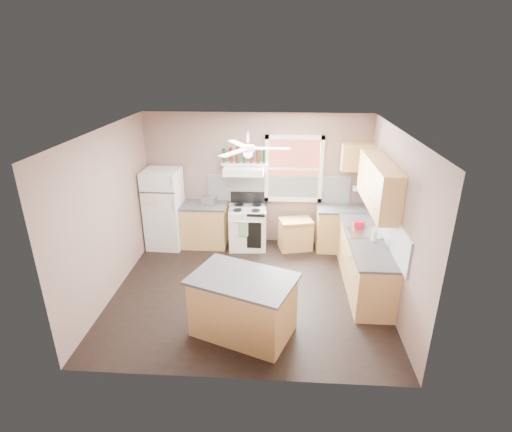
# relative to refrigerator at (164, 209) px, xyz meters

# --- Properties ---
(floor) EXTENTS (4.50, 4.50, 0.00)m
(floor) POSITION_rel_refrigerator_xyz_m (1.85, -1.62, -0.81)
(floor) COLOR black
(floor) RESTS_ON ground
(ceiling) EXTENTS (4.50, 4.50, 0.00)m
(ceiling) POSITION_rel_refrigerator_xyz_m (1.85, -1.62, 1.89)
(ceiling) COLOR white
(ceiling) RESTS_ON ground
(wall_back) EXTENTS (4.50, 0.05, 2.70)m
(wall_back) POSITION_rel_refrigerator_xyz_m (1.85, 0.41, 0.54)
(wall_back) COLOR #7D6257
(wall_back) RESTS_ON ground
(wall_right) EXTENTS (0.05, 4.00, 2.70)m
(wall_right) POSITION_rel_refrigerator_xyz_m (4.13, -1.62, 0.54)
(wall_right) COLOR #7D6257
(wall_right) RESTS_ON ground
(wall_left) EXTENTS (0.05, 4.00, 2.70)m
(wall_left) POSITION_rel_refrigerator_xyz_m (-0.42, -1.62, 0.54)
(wall_left) COLOR #7D6257
(wall_left) RESTS_ON ground
(backsplash_back) EXTENTS (2.90, 0.03, 0.55)m
(backsplash_back) POSITION_rel_refrigerator_xyz_m (2.30, 0.37, 0.36)
(backsplash_back) COLOR white
(backsplash_back) RESTS_ON wall_back
(backsplash_right) EXTENTS (0.03, 2.60, 0.55)m
(backsplash_right) POSITION_rel_refrigerator_xyz_m (4.09, -1.32, 0.36)
(backsplash_right) COLOR white
(backsplash_right) RESTS_ON wall_right
(window_view) EXTENTS (1.00, 0.02, 1.20)m
(window_view) POSITION_rel_refrigerator_xyz_m (2.60, 0.37, 0.79)
(window_view) COLOR maroon
(window_view) RESTS_ON wall_back
(window_frame) EXTENTS (1.16, 0.07, 1.36)m
(window_frame) POSITION_rel_refrigerator_xyz_m (2.60, 0.34, 0.79)
(window_frame) COLOR white
(window_frame) RESTS_ON wall_back
(refrigerator) EXTENTS (0.72, 0.70, 1.63)m
(refrigerator) POSITION_rel_refrigerator_xyz_m (0.00, 0.00, 0.00)
(refrigerator) COLOR white
(refrigerator) RESTS_ON floor
(base_cabinet_left) EXTENTS (0.90, 0.60, 0.86)m
(base_cabinet_left) POSITION_rel_refrigerator_xyz_m (0.79, 0.08, -0.38)
(base_cabinet_left) COLOR tan
(base_cabinet_left) RESTS_ON floor
(counter_left) EXTENTS (0.92, 0.62, 0.04)m
(counter_left) POSITION_rel_refrigerator_xyz_m (0.79, 0.08, 0.07)
(counter_left) COLOR #3D3C3F
(counter_left) RESTS_ON base_cabinet_left
(toaster) EXTENTS (0.32, 0.24, 0.18)m
(toaster) POSITION_rel_refrigerator_xyz_m (0.92, 0.06, 0.18)
(toaster) COLOR silver
(toaster) RESTS_ON counter_left
(stove) EXTENTS (0.78, 0.69, 0.86)m
(stove) POSITION_rel_refrigerator_xyz_m (1.69, 0.05, -0.38)
(stove) COLOR white
(stove) RESTS_ON floor
(range_hood) EXTENTS (0.78, 0.50, 0.14)m
(range_hood) POSITION_rel_refrigerator_xyz_m (1.62, 0.13, 0.81)
(range_hood) COLOR white
(range_hood) RESTS_ON wall_back
(bottle_shelf) EXTENTS (0.90, 0.26, 0.03)m
(bottle_shelf) POSITION_rel_refrigerator_xyz_m (1.62, 0.25, 0.91)
(bottle_shelf) COLOR white
(bottle_shelf) RESTS_ON range_hood
(cart) EXTENTS (0.72, 0.57, 0.64)m
(cart) POSITION_rel_refrigerator_xyz_m (2.68, 0.02, -0.50)
(cart) COLOR tan
(cart) RESTS_ON floor
(base_cabinet_corner) EXTENTS (1.00, 0.60, 0.86)m
(base_cabinet_corner) POSITION_rel_refrigerator_xyz_m (3.60, 0.08, -0.38)
(base_cabinet_corner) COLOR tan
(base_cabinet_corner) RESTS_ON floor
(base_cabinet_right) EXTENTS (0.60, 2.20, 0.86)m
(base_cabinet_right) POSITION_rel_refrigerator_xyz_m (3.80, -1.32, -0.38)
(base_cabinet_right) COLOR tan
(base_cabinet_right) RESTS_ON floor
(counter_corner) EXTENTS (1.02, 0.62, 0.04)m
(counter_corner) POSITION_rel_refrigerator_xyz_m (3.60, 0.08, 0.07)
(counter_corner) COLOR #3D3C3F
(counter_corner) RESTS_ON base_cabinet_corner
(counter_right) EXTENTS (0.62, 2.22, 0.04)m
(counter_right) POSITION_rel_refrigerator_xyz_m (3.79, -1.32, 0.07)
(counter_right) COLOR #3D3C3F
(counter_right) RESTS_ON base_cabinet_right
(sink) EXTENTS (0.55, 0.45, 0.03)m
(sink) POSITION_rel_refrigerator_xyz_m (3.79, -1.12, 0.08)
(sink) COLOR silver
(sink) RESTS_ON counter_right
(faucet) EXTENTS (0.03, 0.03, 0.14)m
(faucet) POSITION_rel_refrigerator_xyz_m (3.95, -1.12, 0.16)
(faucet) COLOR silver
(faucet) RESTS_ON sink
(upper_cabinet_right) EXTENTS (0.33, 1.80, 0.76)m
(upper_cabinet_right) POSITION_rel_refrigerator_xyz_m (3.93, -1.12, 0.97)
(upper_cabinet_right) COLOR tan
(upper_cabinet_right) RESTS_ON wall_right
(upper_cabinet_corner) EXTENTS (0.60, 0.33, 0.52)m
(upper_cabinet_corner) POSITION_rel_refrigerator_xyz_m (3.80, 0.21, 1.09)
(upper_cabinet_corner) COLOR tan
(upper_cabinet_corner) RESTS_ON wall_back
(paper_towel) EXTENTS (0.26, 0.12, 0.12)m
(paper_towel) POSITION_rel_refrigerator_xyz_m (3.92, 0.24, 0.44)
(paper_towel) COLOR white
(paper_towel) RESTS_ON wall_back
(island) EXTENTS (1.54, 1.27, 0.86)m
(island) POSITION_rel_refrigerator_xyz_m (1.86, -2.70, -0.38)
(island) COLOR tan
(island) RESTS_ON floor
(island_top) EXTENTS (1.65, 1.37, 0.04)m
(island_top) POSITION_rel_refrigerator_xyz_m (1.86, -2.70, 0.07)
(island_top) COLOR #3D3C3F
(island_top) RESTS_ON island
(ceiling_fan_hub) EXTENTS (0.20, 0.20, 0.08)m
(ceiling_fan_hub) POSITION_rel_refrigerator_xyz_m (1.85, -1.62, 1.64)
(ceiling_fan_hub) COLOR white
(ceiling_fan_hub) RESTS_ON ceiling
(soap_bottle) EXTENTS (0.12, 0.12, 0.26)m
(soap_bottle) POSITION_rel_refrigerator_xyz_m (3.90, -1.42, 0.21)
(soap_bottle) COLOR silver
(soap_bottle) RESTS_ON counter_right
(red_caddy) EXTENTS (0.18, 0.12, 0.10)m
(red_caddy) POSITION_rel_refrigerator_xyz_m (3.75, -0.85, 0.14)
(red_caddy) COLOR #A90E22
(red_caddy) RESTS_ON counter_right
(wine_bottles) EXTENTS (0.86, 0.06, 0.31)m
(wine_bottles) POSITION_rel_refrigerator_xyz_m (1.63, 0.25, 1.06)
(wine_bottles) COLOR #143819
(wine_bottles) RESTS_ON bottle_shelf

